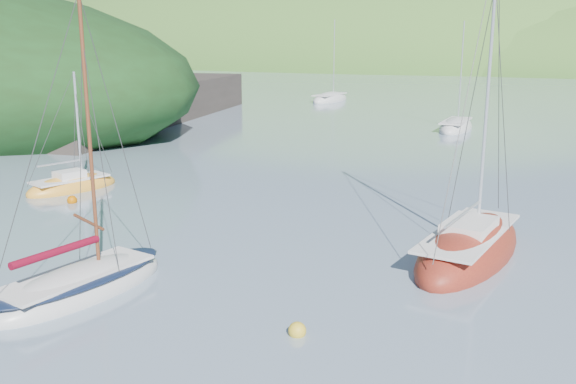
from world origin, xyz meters
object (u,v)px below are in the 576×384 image
at_px(sloop_red, 469,251).
at_px(distant_sloop_a, 456,128).
at_px(sailboat_yellow, 72,187).
at_px(daysailer_white, 81,286).
at_px(distant_sloop_c, 330,100).

relative_size(sloop_red, distant_sloop_a, 1.24).
distance_m(sailboat_yellow, distant_sloop_a, 33.53).
bearing_deg(daysailer_white, sloop_red, 48.28).
height_order(distant_sloop_a, distant_sloop_c, distant_sloop_c).
bearing_deg(sloop_red, distant_sloop_c, 123.55).
xyz_separation_m(daysailer_white, sailboat_yellow, (-10.14, 10.51, -0.05)).
bearing_deg(sailboat_yellow, distant_sloop_a, 82.53).
bearing_deg(distant_sloop_c, sailboat_yellow, -79.26).
distance_m(sloop_red, distant_sloop_a, 32.95).
bearing_deg(sailboat_yellow, distant_sloop_c, 112.57).
relative_size(daysailer_white, distant_sloop_a, 1.00).
bearing_deg(distant_sloop_a, distant_sloop_c, 136.36).
distance_m(daysailer_white, distant_sloop_a, 41.10).
bearing_deg(distant_sloop_c, sloop_red, -57.95).
relative_size(sailboat_yellow, distant_sloop_a, 0.68).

